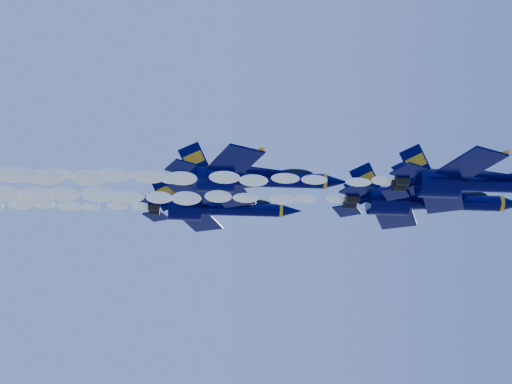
{
  "coord_description": "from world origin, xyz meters",
  "views": [
    {
      "loc": [
        -10.15,
        -64.31,
        122.92
      ],
      "look_at": [
        -5.55,
        1.87,
        153.45
      ],
      "focal_mm": 50.0,
      "sensor_mm": 36.0,
      "label": 1
    }
  ],
  "objects": [
    {
      "name": "smoke_trail_jet_lead",
      "position": [
        -17.21,
        -8.69,
        149.66
      ],
      "size": [
        46.45,
        1.86,
        1.68
      ],
      "primitive_type": "ellipsoid",
      "color": "white"
    },
    {
      "name": "jet_third",
      "position": [
        -6.05,
        2.92,
        155.46
      ],
      "size": [
        18.47,
        15.15,
        6.86
      ],
      "color": "#000035"
    },
    {
      "name": "jet_lead",
      "position": [
        13.16,
        -8.69,
        150.06
      ],
      "size": [
        16.72,
        13.71,
        6.21
      ],
      "color": "#000035"
    },
    {
      "name": "smoke_trail_jet_second",
      "position": [
        -20.16,
        -1.23,
        151.17
      ],
      "size": [
        46.45,
        2.04,
        1.83
      ],
      "primitive_type": "ellipsoid",
      "color": "white"
    },
    {
      "name": "jet_fourth",
      "position": [
        -9.52,
        14.47,
        156.95
      ],
      "size": [
        18.52,
        15.19,
        6.88
      ],
      "color": "#000035"
    },
    {
      "name": "jet_second",
      "position": [
        10.88,
        -1.23,
        151.59
      ],
      "size": [
        18.28,
        15.0,
        6.79
      ],
      "color": "#000035"
    }
  ]
}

